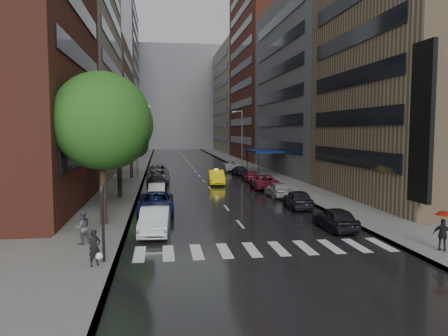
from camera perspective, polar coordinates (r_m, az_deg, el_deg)
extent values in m
plane|color=gray|center=(24.50, 3.84, -9.31)|extent=(220.00, 220.00, 0.00)
cube|color=black|center=(73.63, -4.34, 0.29)|extent=(14.00, 140.00, 0.01)
cube|color=gray|center=(73.56, -11.36, 0.26)|extent=(4.00, 140.00, 0.15)
cube|color=gray|center=(74.77, 2.55, 0.43)|extent=(4.00, 140.00, 0.15)
cube|color=silver|center=(22.08, -10.98, -10.97)|extent=(0.55, 2.80, 0.01)
cube|color=silver|center=(22.05, -7.28, -10.94)|extent=(0.55, 2.80, 0.01)
cube|color=silver|center=(22.12, -3.59, -10.86)|extent=(0.55, 2.80, 0.01)
cube|color=silver|center=(22.27, 0.07, -10.74)|extent=(0.55, 2.80, 0.01)
cube|color=silver|center=(22.51, 3.66, -10.58)|extent=(0.55, 2.80, 0.01)
cube|color=silver|center=(22.83, 7.16, -10.38)|extent=(0.55, 2.80, 0.01)
cube|color=silver|center=(23.23, 10.54, -10.16)|extent=(0.55, 2.80, 0.01)
cube|color=silver|center=(23.71, 13.79, -9.91)|extent=(0.55, 2.80, 0.01)
cube|color=silver|center=(24.26, 16.90, -9.64)|extent=(0.55, 2.80, 0.01)
cube|color=silver|center=(24.88, 19.86, -9.36)|extent=(0.55, 2.80, 0.01)
cube|color=maroon|center=(37.25, -24.59, 15.31)|extent=(8.00, 20.00, 26.00)
cube|color=gray|center=(61.03, -18.20, 15.11)|extent=(8.00, 28.00, 34.00)
cube|color=#937A5B|center=(87.91, -14.94, 8.08)|extent=(8.00, 28.00, 22.00)
cube|color=slate|center=(118.34, -13.32, 11.17)|extent=(8.00, 32.00, 38.00)
cube|color=#937A5B|center=(41.47, 21.83, 17.12)|extent=(8.00, 20.00, 30.00)
cube|color=slate|center=(62.78, 10.53, 10.37)|extent=(8.00, 28.00, 24.00)
cube|color=maroon|center=(90.26, 4.72, 12.61)|extent=(8.00, 28.00, 36.00)
cube|color=gray|center=(119.17, 1.43, 8.85)|extent=(8.00, 32.00, 28.00)
cube|color=black|center=(29.92, 24.42, 5.42)|extent=(0.30, 2.20, 10.00)
cube|color=slate|center=(141.64, -6.31, 9.02)|extent=(40.00, 14.00, 32.00)
cylinder|color=#382619|center=(28.22, -15.53, -2.11)|extent=(0.40, 0.40, 5.29)
sphere|color=#1E5116|center=(28.02, -15.72, 5.97)|extent=(6.05, 6.05, 6.05)
cylinder|color=#382619|center=(39.28, -13.48, -0.15)|extent=(0.40, 0.40, 5.23)
sphere|color=#1E5116|center=(39.13, -13.60, 5.59)|extent=(5.98, 5.98, 5.98)
cylinder|color=#382619|center=(54.75, -12.01, 0.59)|extent=(0.40, 0.40, 3.85)
sphere|color=#1E5116|center=(54.61, -12.07, 3.61)|extent=(4.40, 4.40, 4.40)
imported|color=yellow|center=(48.54, -1.01, -1.21)|extent=(1.93, 4.88, 1.58)
imported|color=silver|center=(25.88, -9.02, -6.82)|extent=(1.92, 4.81, 1.56)
imported|color=#10184D|center=(32.08, -8.88, -4.53)|extent=(2.64, 5.58, 1.54)
imported|color=silver|center=(38.84, -8.78, -3.01)|extent=(1.44, 4.08, 1.34)
imported|color=black|center=(46.11, -8.71, -1.67)|extent=(2.16, 4.44, 1.46)
imported|color=slate|center=(50.78, -8.67, -1.04)|extent=(2.79, 5.52, 1.50)
imported|color=slate|center=(56.77, -8.63, -0.37)|extent=(2.86, 5.72, 1.55)
imported|color=black|center=(27.40, 14.32, -6.39)|extent=(1.74, 4.20, 1.42)
imported|color=black|center=(34.16, 9.60, -4.01)|extent=(2.04, 4.44, 1.47)
imported|color=gray|center=(39.62, 7.05, -2.77)|extent=(1.76, 4.21, 1.42)
imported|color=maroon|center=(44.77, 5.24, -1.82)|extent=(2.83, 5.51, 1.49)
imported|color=#5C121D|center=(51.34, 3.47, -1.02)|extent=(1.60, 3.91, 1.33)
imported|color=black|center=(58.40, 2.03, -0.28)|extent=(1.82, 3.98, 1.32)
imported|color=#B3B7BE|center=(63.99, 1.12, 0.27)|extent=(2.94, 5.64, 1.52)
imported|color=black|center=(20.06, -16.55, -9.96)|extent=(0.69, 0.67, 1.60)
sphere|color=white|center=(20.03, -15.99, -11.00)|extent=(0.32, 0.32, 0.32)
imported|color=#4C4C51|center=(23.91, -18.00, -7.39)|extent=(1.06, 0.99, 1.75)
imported|color=black|center=(23.76, -18.05, -5.56)|extent=(0.96, 0.98, 0.88)
imported|color=black|center=(24.05, 26.69, -7.82)|extent=(0.95, 0.89, 1.58)
imported|color=#B1230D|center=(23.88, 26.77, -5.80)|extent=(0.82, 0.82, 0.72)
cylinder|color=black|center=(20.38, -15.51, -7.38)|extent=(0.12, 0.12, 3.20)
imported|color=black|center=(20.13, -15.60, -3.48)|extent=(0.18, 0.15, 0.90)
cylinder|color=gray|center=(53.30, -11.29, 3.41)|extent=(0.18, 0.18, 9.00)
cube|color=gray|center=(53.30, -9.85, 7.95)|extent=(0.50, 0.22, 0.16)
cylinder|color=gray|center=(69.41, 2.37, 3.86)|extent=(0.18, 0.18, 9.00)
cube|color=gray|center=(69.21, 1.23, 7.34)|extent=(0.50, 0.22, 0.16)
cube|color=navy|center=(59.94, 5.26, 2.22)|extent=(4.00, 8.00, 0.25)
cylinder|color=black|center=(55.98, 4.56, 0.49)|extent=(0.12, 0.12, 3.00)
cylinder|color=black|center=(63.39, 3.04, 1.03)|extent=(0.12, 0.12, 3.00)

